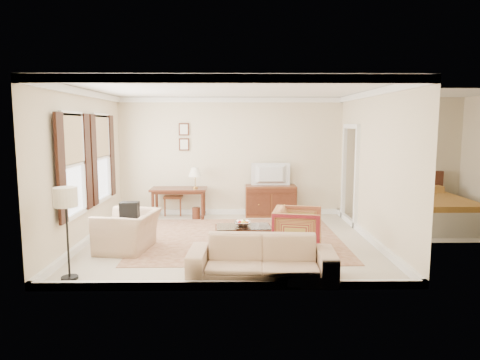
{
  "coord_description": "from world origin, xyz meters",
  "views": [
    {
      "loc": [
        0.08,
        -8.08,
        2.25
      ],
      "look_at": [
        0.2,
        0.3,
        1.15
      ],
      "focal_mm": 32.0,
      "sensor_mm": 36.0,
      "label": 1
    }
  ],
  "objects_px": {
    "writing_desk": "(179,193)",
    "sideboard": "(271,201)",
    "sofa": "(262,251)",
    "club_armchair": "(128,224)",
    "striped_armchair": "(298,227)",
    "tv": "(271,167)",
    "coffee_table": "(243,232)"
  },
  "relations": [
    {
      "from": "writing_desk",
      "to": "sideboard",
      "type": "bearing_deg",
      "value": 4.22
    },
    {
      "from": "sofa",
      "to": "club_armchair",
      "type": "bearing_deg",
      "value": 150.92
    },
    {
      "from": "club_armchair",
      "to": "coffee_table",
      "type": "bearing_deg",
      "value": 99.28
    },
    {
      "from": "striped_armchair",
      "to": "sofa",
      "type": "distance_m",
      "value": 1.61
    },
    {
      "from": "sofa",
      "to": "writing_desk",
      "type": "bearing_deg",
      "value": 116.33
    },
    {
      "from": "writing_desk",
      "to": "coffee_table",
      "type": "xyz_separation_m",
      "value": [
        1.49,
        -2.66,
        -0.29
      ]
    },
    {
      "from": "striped_armchair",
      "to": "sofa",
      "type": "bearing_deg",
      "value": 165.26
    },
    {
      "from": "club_armchair",
      "to": "sofa",
      "type": "relative_size",
      "value": 0.51
    },
    {
      "from": "coffee_table",
      "to": "sideboard",
      "type": "bearing_deg",
      "value": 75.49
    },
    {
      "from": "coffee_table",
      "to": "club_armchair",
      "type": "height_order",
      "value": "club_armchair"
    },
    {
      "from": "sideboard",
      "to": "tv",
      "type": "xyz_separation_m",
      "value": [
        0.0,
        -0.02,
        0.83
      ]
    },
    {
      "from": "writing_desk",
      "to": "sideboard",
      "type": "distance_m",
      "value": 2.24
    },
    {
      "from": "sideboard",
      "to": "sofa",
      "type": "height_order",
      "value": "sofa"
    },
    {
      "from": "striped_armchair",
      "to": "club_armchair",
      "type": "xyz_separation_m",
      "value": [
        -3.04,
        0.05,
        0.05
      ]
    },
    {
      "from": "writing_desk",
      "to": "tv",
      "type": "relative_size",
      "value": 1.47
    },
    {
      "from": "club_armchair",
      "to": "sofa",
      "type": "distance_m",
      "value": 2.74
    },
    {
      "from": "striped_armchair",
      "to": "writing_desk",
      "type": "bearing_deg",
      "value": 54.64
    },
    {
      "from": "sofa",
      "to": "striped_armchair",
      "type": "bearing_deg",
      "value": 66.6
    },
    {
      "from": "club_armchair",
      "to": "writing_desk",
      "type": "bearing_deg",
      "value": 176.92
    },
    {
      "from": "coffee_table",
      "to": "sofa",
      "type": "relative_size",
      "value": 0.49
    },
    {
      "from": "writing_desk",
      "to": "striped_armchair",
      "type": "xyz_separation_m",
      "value": [
        2.46,
        -2.71,
        -0.19
      ]
    },
    {
      "from": "sideboard",
      "to": "sofa",
      "type": "xyz_separation_m",
      "value": [
        -0.49,
        -4.31,
        0.04
      ]
    },
    {
      "from": "sideboard",
      "to": "tv",
      "type": "bearing_deg",
      "value": -90.0
    },
    {
      "from": "tv",
      "to": "coffee_table",
      "type": "relative_size",
      "value": 0.86
    },
    {
      "from": "writing_desk",
      "to": "sofa",
      "type": "xyz_separation_m",
      "value": [
        1.73,
        -4.15,
        -0.2
      ]
    },
    {
      "from": "writing_desk",
      "to": "striped_armchair",
      "type": "relative_size",
      "value": 1.57
    },
    {
      "from": "writing_desk",
      "to": "sideboard",
      "type": "relative_size",
      "value": 1.07
    },
    {
      "from": "coffee_table",
      "to": "striped_armchair",
      "type": "bearing_deg",
      "value": -3.08
    },
    {
      "from": "writing_desk",
      "to": "tv",
      "type": "distance_m",
      "value": 2.31
    },
    {
      "from": "tv",
      "to": "sofa",
      "type": "height_order",
      "value": "tv"
    },
    {
      "from": "sofa",
      "to": "sideboard",
      "type": "bearing_deg",
      "value": 87.14
    },
    {
      "from": "sideboard",
      "to": "striped_armchair",
      "type": "distance_m",
      "value": 2.88
    }
  ]
}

